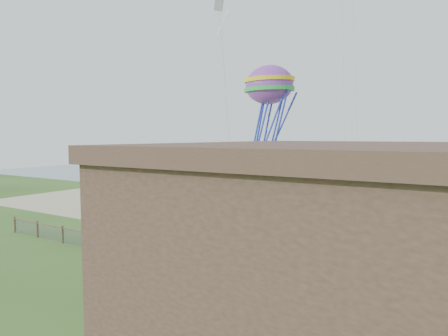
{
  "coord_description": "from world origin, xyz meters",
  "views": [
    {
      "loc": [
        12.62,
        -11.53,
        7.59
      ],
      "look_at": [
        0.34,
        8.0,
        5.75
      ],
      "focal_mm": 32.0,
      "sensor_mm": 36.0,
      "label": 1
    }
  ],
  "objects": [
    {
      "name": "ground",
      "position": [
        0.0,
        0.0,
        0.0
      ],
      "size": [
        160.0,
        160.0,
        0.0
      ],
      "primitive_type": "plane",
      "color": "#32501B",
      "rests_on": "ground"
    },
    {
      "name": "octopus_kite",
      "position": [
        1.43,
        11.62,
        9.06
      ],
      "size": [
        3.9,
        3.24,
        6.93
      ],
      "primitive_type": null,
      "rotation": [
        0.0,
        0.0,
        -0.29
      ],
      "color": "#FF2874"
    },
    {
      "name": "sand_beach",
      "position": [
        0.0,
        22.0,
        0.0
      ],
      "size": [
        72.0,
        20.0,
        0.02
      ],
      "primitive_type": "cube",
      "color": "#BDB288",
      "rests_on": "ground"
    },
    {
      "name": "chainlink_fence",
      "position": [
        0.0,
        6.0,
        0.55
      ],
      "size": [
        36.2,
        0.2,
        1.25
      ],
      "primitive_type": null,
      "color": "brown",
      "rests_on": "ground"
    },
    {
      "name": "kite_white",
      "position": [
        -6.1,
        17.42,
        17.77
      ],
      "size": [
        2.0,
        1.84,
        2.72
      ],
      "primitive_type": null,
      "rotation": [
        0.44,
        0.0,
        0.93
      ],
      "color": "white"
    },
    {
      "name": "ocean",
      "position": [
        0.0,
        66.0,
        0.0
      ],
      "size": [
        160.0,
        68.0,
        0.02
      ],
      "primitive_type": "cube",
      "color": "slate",
      "rests_on": "ground"
    },
    {
      "name": "picnic_table",
      "position": [
        4.2,
        5.0,
        0.39
      ],
      "size": [
        2.09,
        1.73,
        0.79
      ],
      "primitive_type": null,
      "rotation": [
        0.0,
        0.0,
        0.19
      ],
      "color": "brown",
      "rests_on": "ground"
    }
  ]
}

